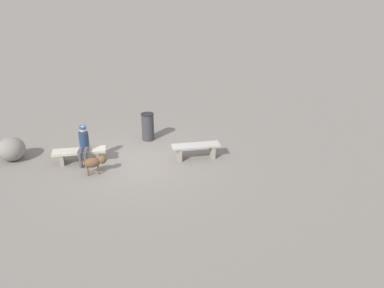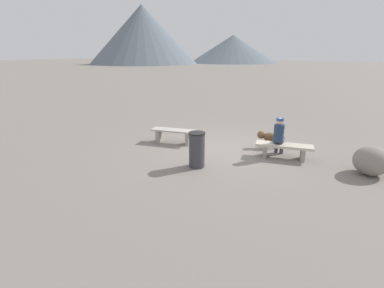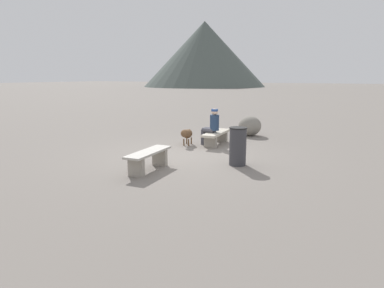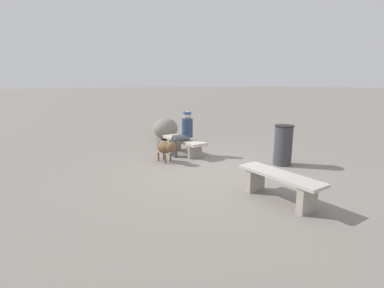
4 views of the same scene
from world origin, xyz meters
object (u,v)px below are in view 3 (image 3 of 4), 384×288
at_px(bench_right, 216,135).
at_px(boulder, 250,126).
at_px(trash_bin, 238,146).
at_px(seated_person, 212,125).
at_px(bench_left, 149,157).
at_px(dog, 187,134).

height_order(bench_right, boulder, boulder).
bearing_deg(trash_bin, seated_person, 40.18).
height_order(bench_left, trash_bin, trash_bin).
bearing_deg(dog, bench_left, 1.48).
relative_size(bench_right, seated_person, 1.37).
height_order(bench_right, dog, dog).
xyz_separation_m(seated_person, trash_bin, (-1.95, -1.65, -0.19)).
relative_size(bench_right, dog, 2.20).
bearing_deg(boulder, dog, 156.17).
relative_size(dog, boulder, 0.87).
distance_m(bench_right, trash_bin, 2.66).
xyz_separation_m(trash_bin, boulder, (4.28, 1.16, -0.11)).
distance_m(dog, trash_bin, 2.83).
bearing_deg(bench_left, seated_person, -4.97).
relative_size(seated_person, dog, 1.60).
relative_size(seated_person, trash_bin, 1.24).
xyz_separation_m(bench_right, dog, (-0.57, 0.79, 0.07)).
bearing_deg(dog, trash_bin, 45.33).
height_order(trash_bin, boulder, trash_bin).
height_order(seated_person, dog, seated_person).
xyz_separation_m(seated_person, dog, (-0.39, 0.71, -0.30)).
bearing_deg(seated_person, bench_left, -177.48).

